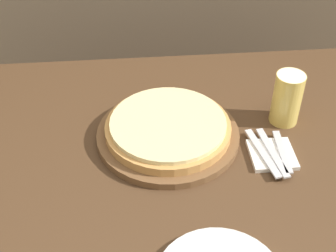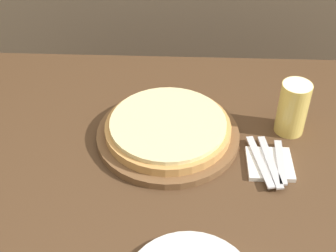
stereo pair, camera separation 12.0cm
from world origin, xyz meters
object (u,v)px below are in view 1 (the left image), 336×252
fork (263,153)px  spoon (282,151)px  dinner_knife (272,152)px  beer_glass (287,97)px  pizza_on_board (168,130)px

fork → spoon: same height
dinner_knife → beer_glass: bearing=64.1°
beer_glass → dinner_knife: 0.17m
pizza_on_board → beer_glass: (0.32, 0.04, 0.05)m
pizza_on_board → fork: pizza_on_board is taller
beer_glass → spoon: size_ratio=0.96×
pizza_on_board → dinner_knife: 0.27m
pizza_on_board → spoon: (0.28, -0.09, -0.01)m
pizza_on_board → fork: (0.23, -0.09, -0.01)m
beer_glass → fork: 0.18m
fork → pizza_on_board: bearing=157.7°
beer_glass → fork: bearing=-123.7°
pizza_on_board → beer_glass: beer_glass is taller
pizza_on_board → dinner_knife: pizza_on_board is taller
spoon → beer_glass: bearing=73.0°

